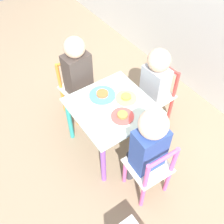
{
  "coord_description": "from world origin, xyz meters",
  "views": [
    {
      "loc": [
        1.03,
        -0.72,
        1.8
      ],
      "look_at": [
        0.0,
        0.0,
        0.38
      ],
      "focal_mm": 42.0,
      "sensor_mm": 36.0,
      "label": 1
    }
  ],
  "objects": [
    {
      "name": "chair_orange",
      "position": [
        -0.47,
        -0.04,
        0.26
      ],
      "size": [
        0.28,
        0.28,
        0.53
      ],
      "rotation": [
        0.0,
        0.0,
        -4.64
      ],
      "color": "silver",
      "rests_on": "ground_plane"
    },
    {
      "name": "plate_left",
      "position": [
        -0.12,
        0.0,
        0.46
      ],
      "size": [
        0.19,
        0.19,
        0.03
      ],
      "color": "#4C9EE0",
      "rests_on": "kids_table"
    },
    {
      "name": "chair_red",
      "position": [
        -0.03,
        0.47,
        0.26
      ],
      "size": [
        0.27,
        0.27,
        0.53
      ],
      "rotation": [
        0.0,
        0.0,
        0.05
      ],
      "color": "silver",
      "rests_on": "ground_plane"
    },
    {
      "name": "child_left",
      "position": [
        -0.41,
        -0.03,
        0.47
      ],
      "size": [
        0.22,
        0.21,
        0.79
      ],
      "rotation": [
        0.0,
        0.0,
        -4.64
      ],
      "color": "#38383D",
      "rests_on": "ground_plane"
    },
    {
      "name": "chair_pink",
      "position": [
        0.47,
        -0.02,
        0.26
      ],
      "size": [
        0.27,
        0.27,
        0.53
      ],
      "rotation": [
        0.0,
        0.0,
        -1.62
      ],
      "color": "silver",
      "rests_on": "ground_plane"
    },
    {
      "name": "plate_right",
      "position": [
        0.12,
        0.0,
        0.46
      ],
      "size": [
        0.16,
        0.16,
        0.03
      ],
      "color": "#E54C47",
      "rests_on": "kids_table"
    },
    {
      "name": "ground_plane",
      "position": [
        0.0,
        0.0,
        0.0
      ],
      "size": [
        6.0,
        6.0,
        0.0
      ],
      "primitive_type": "plane",
      "color": "#8C755B"
    },
    {
      "name": "child_right",
      "position": [
        0.41,
        -0.02,
        0.48
      ],
      "size": [
        0.23,
        0.21,
        0.78
      ],
      "rotation": [
        0.0,
        0.0,
        -1.62
      ],
      "color": "#38383D",
      "rests_on": "ground_plane"
    },
    {
      "name": "child_back",
      "position": [
        -0.02,
        0.41,
        0.45
      ],
      "size": [
        0.21,
        0.22,
        0.73
      ],
      "rotation": [
        0.0,
        0.0,
        0.05
      ],
      "color": "#4C608E",
      "rests_on": "ground_plane"
    },
    {
      "name": "kids_table",
      "position": [
        0.0,
        0.0,
        0.38
      ],
      "size": [
        0.55,
        0.55,
        0.45
      ],
      "color": "silver",
      "rests_on": "ground_plane"
    },
    {
      "name": "plate_back",
      "position": [
        0.0,
        0.12,
        0.46
      ],
      "size": [
        0.16,
        0.16,
        0.03
      ],
      "color": "#EADB66",
      "rests_on": "kids_table"
    }
  ]
}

